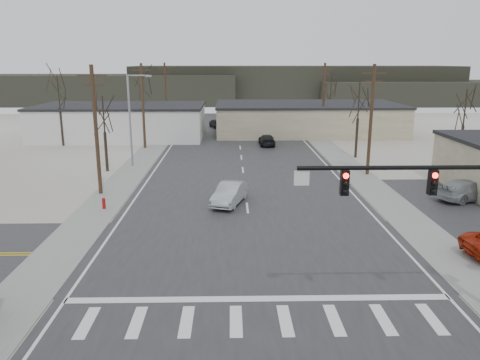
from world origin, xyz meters
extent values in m
plane|color=silver|center=(0.00, 0.00, 0.00)|extent=(140.00, 140.00, 0.00)
cube|color=#29282B|center=(0.00, 15.00, 0.02)|extent=(18.00, 110.00, 0.05)
cube|color=#29282B|center=(0.00, 0.00, 0.02)|extent=(90.00, 10.00, 0.04)
cube|color=gray|center=(-10.60, 20.00, 0.03)|extent=(3.00, 90.00, 0.06)
cube|color=gray|center=(10.60, 20.00, 0.03)|extent=(3.00, 90.00, 0.06)
cylinder|color=black|center=(5.60, -6.20, 6.20)|extent=(8.40, 0.18, 0.18)
cube|color=black|center=(6.80, -6.20, 5.60)|extent=(0.32, 0.30, 1.00)
cube|color=black|center=(3.30, -6.20, 5.60)|extent=(0.32, 0.30, 1.00)
sphere|color=#FF0C05|center=(6.80, -6.37, 5.92)|extent=(0.22, 0.22, 0.22)
sphere|color=#FF0C05|center=(3.30, -6.37, 5.92)|extent=(0.22, 0.22, 0.22)
cube|color=silver|center=(1.60, -6.20, 5.80)|extent=(0.60, 0.04, 0.60)
cylinder|color=#A50C0C|center=(-10.20, 8.00, 0.35)|extent=(0.24, 0.24, 0.70)
sphere|color=#A50C0C|center=(-10.20, 8.00, 0.75)|extent=(0.24, 0.24, 0.24)
cube|color=silver|center=(-16.00, 40.00, 2.10)|extent=(22.00, 12.00, 4.20)
cube|color=black|center=(-16.00, 40.00, 4.35)|extent=(22.30, 12.30, 0.30)
cube|color=#C0B692|center=(10.00, 44.00, 2.00)|extent=(26.00, 14.00, 4.00)
cube|color=black|center=(10.00, 44.00, 4.15)|extent=(26.30, 14.30, 0.30)
cylinder|color=#402D1D|center=(-11.50, 12.00, 5.00)|extent=(0.30, 0.30, 10.00)
cube|color=#402D1D|center=(-11.50, 12.00, 9.20)|extent=(2.20, 0.12, 0.12)
cube|color=#402D1D|center=(-11.50, 12.00, 8.50)|extent=(1.60, 0.12, 0.12)
cylinder|color=#402D1D|center=(-11.50, 32.00, 5.00)|extent=(0.30, 0.30, 10.00)
cube|color=#402D1D|center=(-11.50, 32.00, 9.20)|extent=(2.20, 0.12, 0.12)
cube|color=#402D1D|center=(-11.50, 32.00, 8.50)|extent=(1.60, 0.12, 0.12)
cylinder|color=#402D1D|center=(-11.50, 52.00, 5.00)|extent=(0.30, 0.30, 10.00)
cube|color=#402D1D|center=(-11.50, 52.00, 9.20)|extent=(2.20, 0.12, 0.12)
cube|color=#402D1D|center=(-11.50, 52.00, 8.50)|extent=(1.60, 0.12, 0.12)
cylinder|color=#402D1D|center=(11.50, 18.00, 5.00)|extent=(0.30, 0.30, 10.00)
cube|color=#402D1D|center=(11.50, 18.00, 9.20)|extent=(2.20, 0.12, 0.12)
cube|color=#402D1D|center=(11.50, 18.00, 8.50)|extent=(1.60, 0.12, 0.12)
cylinder|color=#402D1D|center=(11.50, 40.00, 5.00)|extent=(0.30, 0.30, 10.00)
cube|color=#402D1D|center=(11.50, 40.00, 9.20)|extent=(2.20, 0.12, 0.12)
cube|color=#402D1D|center=(11.50, 40.00, 8.50)|extent=(1.60, 0.12, 0.12)
cylinder|color=gray|center=(-11.00, 22.00, 4.50)|extent=(0.20, 0.20, 9.00)
cylinder|color=gray|center=(-10.00, 22.00, 8.90)|extent=(2.00, 0.12, 0.12)
cube|color=gray|center=(-9.00, 22.00, 8.85)|extent=(0.60, 0.25, 0.18)
cylinder|color=#31281E|center=(-13.00, 20.00, 1.88)|extent=(0.28, 0.28, 3.75)
cylinder|color=#31281E|center=(-13.00, 20.00, 5.25)|extent=(0.14, 0.14, 3.75)
cylinder|color=#31281E|center=(12.50, 26.00, 2.12)|extent=(0.28, 0.28, 4.25)
cylinder|color=#31281E|center=(12.50, 26.00, 5.95)|extent=(0.14, 0.14, 4.25)
cylinder|color=#31281E|center=(-14.00, 46.00, 2.25)|extent=(0.28, 0.28, 4.50)
cylinder|color=#31281E|center=(-14.00, 46.00, 6.30)|extent=(0.14, 0.14, 4.50)
cylinder|color=#31281E|center=(15.00, 52.00, 2.00)|extent=(0.28, 0.28, 4.00)
cylinder|color=#31281E|center=(15.00, 52.00, 5.60)|extent=(0.14, 0.14, 4.00)
cylinder|color=#31281E|center=(22.00, 22.00, 2.00)|extent=(0.28, 0.28, 4.00)
cylinder|color=#31281E|center=(22.00, 22.00, 5.60)|extent=(0.14, 0.14, 4.00)
cylinder|color=#31281E|center=(-22.00, 34.00, 2.25)|extent=(0.28, 0.28, 4.50)
cylinder|color=#31281E|center=(-22.00, 34.00, 6.30)|extent=(0.14, 0.14, 4.50)
cube|color=#333026|center=(-35.00, 92.00, 3.50)|extent=(70.00, 18.00, 7.00)
cube|color=#333026|center=(15.00, 96.00, 4.50)|extent=(80.00, 18.00, 9.00)
cube|color=#333026|center=(50.00, 90.00, 2.75)|extent=(60.00, 18.00, 5.50)
imported|color=#959A9F|center=(-1.25, 9.09, 0.81)|extent=(2.95, 4.93, 1.53)
imported|color=black|center=(3.35, 33.57, 0.71)|extent=(1.91, 4.58, 1.32)
imported|color=black|center=(-3.36, 49.50, 0.69)|extent=(2.74, 4.07, 1.29)
imported|color=gray|center=(16.73, 9.69, 0.79)|extent=(5.64, 3.87, 1.52)
camera|label=1|loc=(-1.19, -23.90, 10.26)|focal=35.00mm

